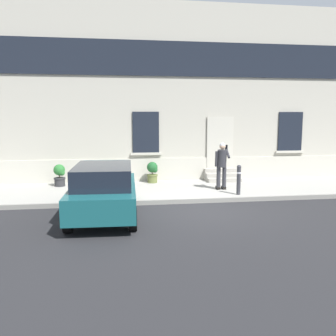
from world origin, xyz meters
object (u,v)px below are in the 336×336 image
hatchback_car_teal (104,190)px  planter_terracotta (107,172)px  bollard_far_left (115,182)px  bollard_near_person (239,179)px  planter_olive (152,172)px  planter_charcoal (60,175)px  person_on_phone (222,163)px

hatchback_car_teal → planter_terracotta: hatchback_car_teal is taller
planter_terracotta → bollard_far_left: bearing=-83.8°
hatchback_car_teal → bollard_near_person: size_ratio=3.95×
bollard_far_left → planter_olive: bollard_far_left is taller
planter_charcoal → hatchback_car_teal: bearing=-66.0°
bollard_near_person → planter_olive: (-2.73, 2.73, -0.11)m
bollard_near_person → planter_olive: size_ratio=1.22×
hatchback_car_teal → bollard_far_left: bearing=79.5°
hatchback_car_teal → person_on_phone: size_ratio=2.35×
bollard_far_left → person_on_phone: size_ratio=0.60×
hatchback_car_teal → bollard_far_left: hatchback_car_teal is taller
person_on_phone → planter_charcoal: person_on_phone is taller
person_on_phone → planter_terracotta: size_ratio=2.04×
person_on_phone → planter_olive: (-2.40, 1.79, -0.55)m
person_on_phone → planter_olive: person_on_phone is taller
person_on_phone → planter_charcoal: 6.27m
planter_terracotta → planter_olive: same height
bollard_near_person → person_on_phone: person_on_phone is taller
hatchback_car_teal → planter_olive: 4.74m
hatchback_car_teal → planter_olive: size_ratio=4.79×
hatchback_car_teal → planter_charcoal: 4.52m
hatchback_car_teal → bollard_far_left: (0.31, 1.64, -0.08)m
planter_terracotta → planter_olive: 1.84m
person_on_phone → planter_olive: size_ratio=2.04×
bollard_far_left → planter_olive: (1.52, 2.73, -0.11)m
person_on_phone → planter_terracotta: 4.68m
bollard_far_left → person_on_phone: person_on_phone is taller
bollard_far_left → planter_charcoal: (-2.14, 2.48, -0.11)m
hatchback_car_teal → planter_charcoal: hatchback_car_teal is taller
planter_olive → bollard_far_left: bearing=-119.1°
bollard_near_person → planter_terracotta: bearing=147.8°
hatchback_car_teal → planter_charcoal: bearing=114.0°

